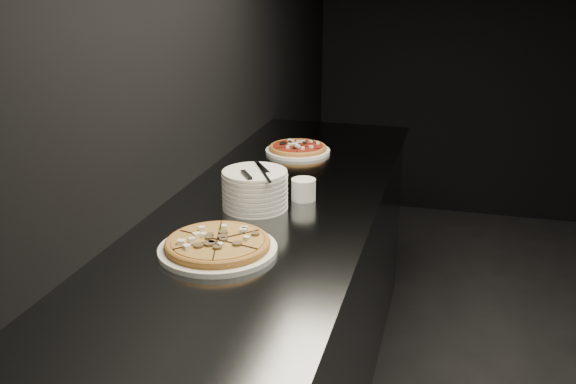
% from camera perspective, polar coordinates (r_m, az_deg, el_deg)
% --- Properties ---
extents(wall_left, '(0.02, 5.00, 2.80)m').
position_cam_1_polar(wall_left, '(2.32, -10.16, 11.41)').
color(wall_left, black).
rests_on(wall_left, floor).
extents(counter, '(0.74, 2.44, 0.92)m').
position_cam_1_polar(counter, '(2.51, -1.04, -10.50)').
color(counter, '#56595D').
rests_on(counter, floor).
extents(pizza_mushroom, '(0.38, 0.38, 0.04)m').
position_cam_1_polar(pizza_mushroom, '(1.89, -6.27, -4.74)').
color(pizza_mushroom, white).
rests_on(pizza_mushroom, counter).
extents(pizza_tomato, '(0.32, 0.32, 0.03)m').
position_cam_1_polar(pizza_tomato, '(2.89, 0.88, 3.88)').
color(pizza_tomato, white).
rests_on(pizza_tomato, counter).
extents(plate_stack, '(0.22, 0.22, 0.13)m').
position_cam_1_polar(plate_stack, '(2.21, -2.95, 0.23)').
color(plate_stack, white).
rests_on(plate_stack, counter).
extents(cutlery, '(0.11, 0.23, 0.01)m').
position_cam_1_polar(cutlery, '(2.17, -2.90, 1.81)').
color(cutlery, silver).
rests_on(cutlery, plate_stack).
extents(ramekin, '(0.09, 0.09, 0.08)m').
position_cam_1_polar(ramekin, '(2.29, 1.39, 0.29)').
color(ramekin, silver).
rests_on(ramekin, counter).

